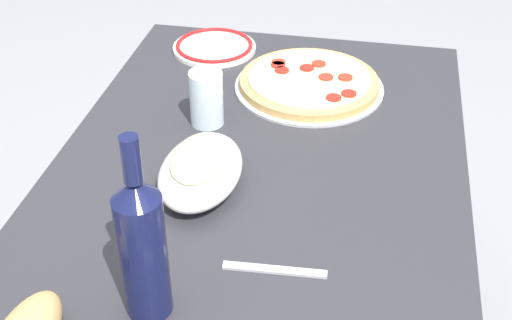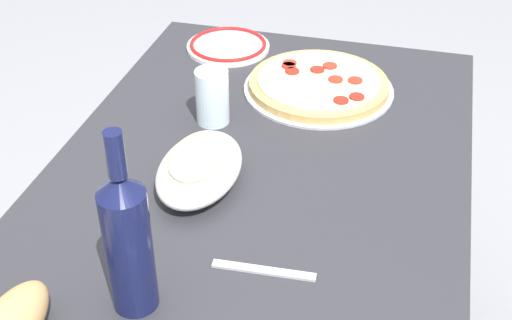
{
  "view_description": "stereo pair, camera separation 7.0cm",
  "coord_description": "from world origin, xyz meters",
  "views": [
    {
      "loc": [
        -1.05,
        -0.2,
        1.52
      ],
      "look_at": [
        0.0,
        0.0,
        0.76
      ],
      "focal_mm": 48.16,
      "sensor_mm": 36.0,
      "label": 1
    },
    {
      "loc": [
        -1.03,
        -0.27,
        1.52
      ],
      "look_at": [
        0.0,
        0.0,
        0.76
      ],
      "focal_mm": 48.16,
      "sensor_mm": 36.0,
      "label": 2
    }
  ],
  "objects": [
    {
      "name": "fork_left",
      "position": [
        -0.26,
        -0.08,
        0.74
      ],
      "size": [
        0.03,
        0.17,
        0.0
      ],
      "primitive_type": "cube",
      "rotation": [
        0.0,
        0.0,
        1.63
      ],
      "color": "#B7B7BC",
      "rests_on": "dining_table"
    },
    {
      "name": "side_plate_far",
      "position": [
        0.5,
        0.21,
        0.74
      ],
      "size": [
        0.21,
        0.21,
        0.02
      ],
      "color": "white",
      "rests_on": "dining_table"
    },
    {
      "name": "water_glass",
      "position": [
        0.16,
        0.14,
        0.79
      ],
      "size": [
        0.07,
        0.07,
        0.12
      ],
      "primitive_type": "cylinder",
      "color": "silver",
      "rests_on": "dining_table"
    },
    {
      "name": "baked_pasta_dish",
      "position": [
        -0.06,
        0.09,
        0.77
      ],
      "size": [
        0.24,
        0.15,
        0.08
      ],
      "color": "white",
      "rests_on": "dining_table"
    },
    {
      "name": "wine_bottle",
      "position": [
        -0.37,
        0.09,
        0.86
      ],
      "size": [
        0.07,
        0.07,
        0.31
      ],
      "color": "#141942",
      "rests_on": "dining_table"
    },
    {
      "name": "dining_table",
      "position": [
        0.0,
        0.0,
        0.6
      ],
      "size": [
        1.24,
        0.81,
        0.73
      ],
      "color": "#2D2D33",
      "rests_on": "ground"
    },
    {
      "name": "pepperoni_pizza",
      "position": [
        0.35,
        -0.06,
        0.75
      ],
      "size": [
        0.35,
        0.35,
        0.03
      ],
      "color": "#B7B7BC",
      "rests_on": "dining_table"
    }
  ]
}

